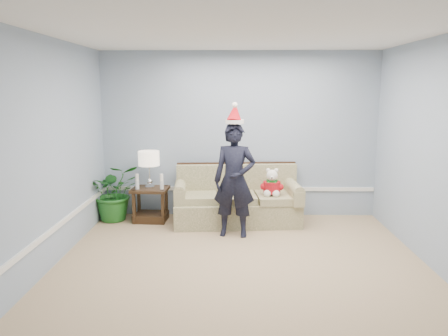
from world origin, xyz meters
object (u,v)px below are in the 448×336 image
object	(u,v)px
sofa	(237,202)
table_lamp	(149,160)
side_table	(151,208)
man	(235,180)
houseplant	(115,192)
teddy_bear	(272,186)

from	to	relation	value
sofa	table_lamp	xyz separation A→B (m)	(-1.38, 0.03, 0.67)
side_table	man	distance (m)	1.62
houseplant	man	world-z (taller)	man
sofa	table_lamp	world-z (taller)	table_lamp
side_table	table_lamp	size ratio (longest dim) A/B	1.00
side_table	teddy_bear	xyz separation A→B (m)	(1.92, -0.19, 0.42)
houseplant	man	size ratio (longest dim) A/B	0.56
houseplant	sofa	bearing A→B (deg)	-2.03
side_table	man	xyz separation A→B (m)	(1.34, -0.68, 0.60)
houseplant	man	xyz separation A→B (m)	(1.92, -0.72, 0.36)
side_table	table_lamp	xyz separation A→B (m)	(-0.01, 0.00, 0.78)
man	teddy_bear	size ratio (longest dim) A/B	3.80
side_table	table_lamp	distance (m)	0.78
sofa	teddy_bear	distance (m)	0.64
sofa	houseplant	size ratio (longest dim) A/B	2.19
sofa	teddy_bear	size ratio (longest dim) A/B	4.69
sofa	man	bearing A→B (deg)	-98.23
man	teddy_bear	bearing A→B (deg)	47.56
table_lamp	man	bearing A→B (deg)	-26.74
sofa	man	size ratio (longest dim) A/B	1.24
man	table_lamp	bearing A→B (deg)	160.69
table_lamp	houseplant	distance (m)	0.79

